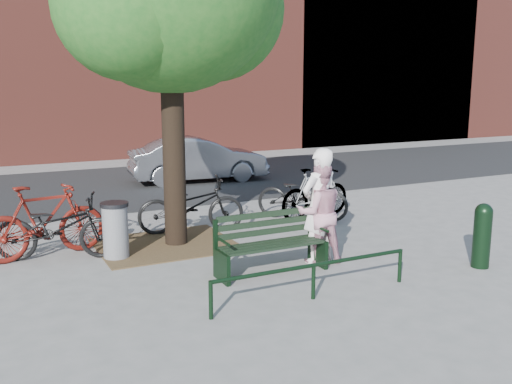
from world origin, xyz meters
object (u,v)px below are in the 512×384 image
bicycle_c (191,205)px  person_left (319,206)px  bollard (482,233)px  parked_car (198,159)px  litter_bin (115,230)px  person_right (319,213)px  park_bench (269,242)px

bicycle_c → person_left: bearing=-142.7°
bollard → parked_car: bearing=97.1°
bollard → litter_bin: (-5.09, 3.08, -0.08)m
person_left → parked_car: person_left is taller
litter_bin → bicycle_c: bicycle_c is taller
person_left → person_right: 0.12m
person_right → parked_car: 8.11m
bicycle_c → parked_car: parked_car is taller
person_right → bollard: size_ratio=1.58×
person_left → parked_car: (0.98, 8.04, -0.28)m
parked_car → park_bench: bearing=172.4°
person_left → person_right: person_left is taller
park_bench → person_left: 1.06m
park_bench → litter_bin: (-1.97, 1.76, 0.00)m
litter_bin → person_right: bearing=-30.1°
litter_bin → parked_car: parked_car is taller
park_bench → person_right: person_right is taller
bollard → bicycle_c: bearing=129.9°
litter_bin → parked_car: (3.91, 6.35, 0.17)m
person_right → litter_bin: person_right is taller
person_left → bicycle_c: person_left is taller
person_left → person_right: bearing=79.9°
person_right → parked_car: size_ratio=0.41×
person_right → person_left: bearing=-75.6°
bollard → litter_bin: size_ratio=1.09×
bicycle_c → parked_car: bearing=-9.7°
person_left → bollard: (2.16, -1.39, -0.38)m
person_right → parked_car: (0.98, 8.04, -0.17)m
park_bench → parked_car: (1.93, 8.12, 0.18)m
person_left → person_right: size_ratio=1.14×
person_left → bollard: bearing=137.2°
person_right → bollard: (2.16, -1.39, -0.26)m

